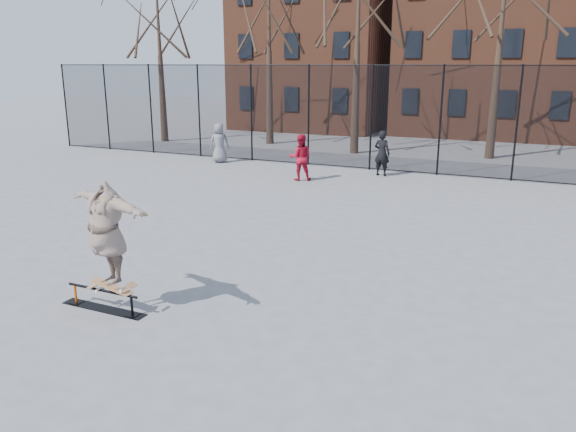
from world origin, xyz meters
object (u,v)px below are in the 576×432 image
at_px(skateboard, 112,288).
at_px(bystander_red, 300,157).
at_px(skate_rail, 103,301).
at_px(bystander_grey, 219,143).
at_px(bystander_black, 382,153).
at_px(skater, 107,237).

relative_size(skateboard, bystander_red, 0.51).
xyz_separation_m(skate_rail, bystander_grey, (-5.83, 13.39, 0.68)).
height_order(skate_rail, bystander_black, bystander_black).
distance_m(skate_rail, skater, 1.19).
height_order(bystander_grey, bystander_black, bystander_black).
bearing_deg(skate_rail, skateboard, 0.00).
distance_m(skateboard, bystander_red, 11.49).
distance_m(skateboard, bystander_black, 13.43).
bearing_deg(skater, skate_rail, -161.12).
bearing_deg(skateboard, bystander_grey, 114.29).
bearing_deg(skater, bystander_black, 105.05).
relative_size(skate_rail, skater, 0.78).
distance_m(skater, bystander_red, 11.49).
relative_size(skater, bystander_grey, 1.28).
bearing_deg(bystander_black, skateboard, 95.47).
relative_size(skateboard, bystander_grey, 0.50).
bearing_deg(bystander_red, skater, 72.18).
height_order(skater, bystander_grey, skater).
bearing_deg(bystander_red, skateboard, 72.18).
relative_size(skateboard, skater, 0.39).
height_order(skate_rail, bystander_grey, bystander_grey).
bearing_deg(skate_rail, bystander_red, 96.45).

